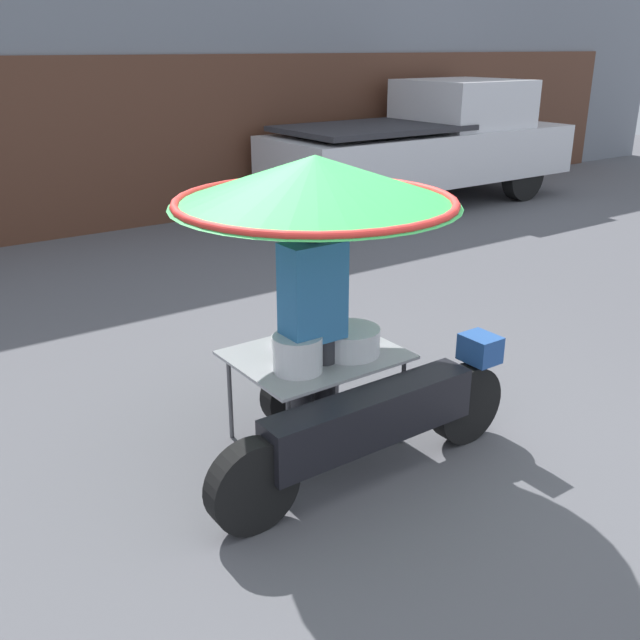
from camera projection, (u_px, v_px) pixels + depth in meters
ground_plane at (357, 450)px, 4.74m from camera, size 36.00×36.00×0.00m
shopfront_building at (13, 83)px, 9.96m from camera, size 28.00×2.06×4.07m
vendor_motorcycle_cart at (324, 235)px, 4.29m from camera, size 2.19×1.76×1.92m
vendor_person at (313, 322)px, 4.36m from camera, size 0.38×0.22×1.66m
pickup_truck at (429, 145)px, 11.87m from camera, size 5.46×1.89×1.99m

